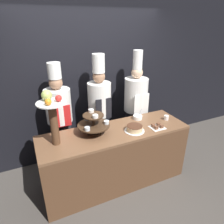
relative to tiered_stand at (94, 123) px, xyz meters
name	(u,v)px	position (x,y,z in m)	size (l,w,h in m)	color
ground_plane	(124,195)	(0.29, -0.39, -1.05)	(14.00, 14.00, 0.00)	#47423D
wall_back	(91,79)	(0.29, 0.91, 0.35)	(10.00, 0.06, 2.80)	black
buffet_counter	(115,157)	(0.29, -0.06, -0.61)	(2.12, 0.65, 0.89)	brown
tiered_stand	(94,123)	(0.00, 0.00, 0.00)	(0.44, 0.44, 0.32)	#3D2819
fruit_pedestal	(52,113)	(-0.52, -0.03, 0.26)	(0.34, 0.34, 0.68)	brown
cake_round	(135,128)	(0.53, -0.17, -0.12)	(0.28, 0.28, 0.08)	white
cup_white	(166,118)	(1.16, -0.07, -0.12)	(0.07, 0.07, 0.07)	white
cake_square_tray	(157,127)	(0.88, -0.23, -0.14)	(0.20, 0.18, 0.05)	white
serving_bowl_far	(138,117)	(0.77, 0.14, -0.13)	(0.14, 0.14, 0.16)	white
chef_left	(60,116)	(-0.35, 0.53, -0.07)	(0.38, 0.38, 1.79)	#28282D
chef_center_left	(100,108)	(0.30, 0.53, -0.04)	(0.37, 0.37, 1.86)	black
chef_center_right	(136,103)	(0.97, 0.53, -0.07)	(0.40, 0.40, 1.88)	black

